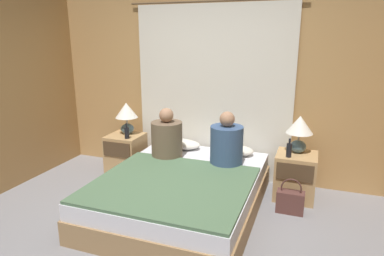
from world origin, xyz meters
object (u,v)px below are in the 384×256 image
Objects in this scene: lamp_right at (300,129)px; person_left_in_bed at (167,138)px; lamp_left at (127,114)px; pillow_right at (232,150)px; bed at (182,192)px; beer_bottle_on_left_stand at (127,133)px; handbag_on_floor at (290,201)px; person_right_in_bed at (227,144)px; beer_bottle_on_right_stand at (289,150)px; pillow_left at (181,144)px; nightstand_right at (295,176)px; nightstand_left at (126,154)px.

person_left_in_bed is at bearing -167.22° from lamp_right.
lamp_left is 1.00× the size of lamp_right.
person_left_in_bed is at bearing -153.00° from pillow_right.
bed is 1.28m from beer_bottle_on_left_stand.
person_right_in_bed is at bearing 171.09° from handbag_on_floor.
beer_bottle_on_right_stand is (2.22, -0.20, -0.20)m from lamp_left.
lamp_right reaches higher than beer_bottle_on_left_stand.
pillow_left is at bearing 85.53° from person_left_in_bed.
pillow_left is at bearing 2.17° from lamp_left.
lamp_left is (-2.30, 0.07, 0.56)m from nightstand_right.
bed is at bearing -32.64° from nightstand_left.
nightstand_left is 1.60m from person_right_in_bed.
beer_bottle_on_left_stand reaches higher than pillow_right.
lamp_right reaches higher than beer_bottle_on_right_stand.
person_left_in_bed is (0.76, -0.35, -0.17)m from lamp_left.
beer_bottle_on_left_stand reaches higher than bed.
bed is 0.76m from person_left_in_bed.
lamp_right is (2.30, 0.00, 0.00)m from lamp_left.
beer_bottle_on_left_stand is at bearing -170.55° from pillow_right.
bed is 5.21× the size of handbag_on_floor.
nightstand_right is 1.24× the size of lamp_right.
lamp_right is at bearing -1.14° from pillow_left.
nightstand_right is at bearing 19.39° from person_right_in_bed.
nightstand_left reaches higher than pillow_right.
handbag_on_floor is (0.78, -0.50, -0.34)m from pillow_right.
nightstand_left is at bearing 170.22° from handbag_on_floor.
person_right_in_bed is 1.42m from beer_bottle_on_left_stand.
nightstand_left is at bearing -90.00° from lamp_left.
lamp_right reaches higher than pillow_right.
beer_bottle_on_left_stand is at bearing -176.65° from nightstand_right.
bed is at bearing -128.75° from person_right_in_bed.
nightstand_left is at bearing -176.04° from pillow_right.
pillow_right is at bearing 177.83° from lamp_right.
pillow_left is 1.61m from handbag_on_floor.
person_right_in_bed reaches higher than lamp_right.
lamp_right is 0.84m from handbag_on_floor.
lamp_left is (-1.15, 0.81, 0.63)m from bed.
bed is 0.95m from pillow_right.
person_left_in_bed reaches higher than bed.
pillow_right is at bearing 0.00° from pillow_left.
bed is at bearing -35.18° from lamp_left.
beer_bottle_on_left_stand is at bearing 167.36° from person_left_in_bed.
lamp_left is 2.03× the size of beer_bottle_on_right_stand.
handbag_on_floor is at bearing -4.50° from person_left_in_bed.
bed is 4.68× the size of lamp_left.
nightstand_left is 0.90m from person_left_in_bed.
nightstand_right is 2.59× the size of beer_bottle_on_left_stand.
pillow_left is (-0.36, 0.84, 0.27)m from bed.
lamp_left is (0.00, 0.07, 0.56)m from nightstand_left.
beer_bottle_on_left_stand is (-0.65, 0.15, -0.04)m from person_left_in_bed.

